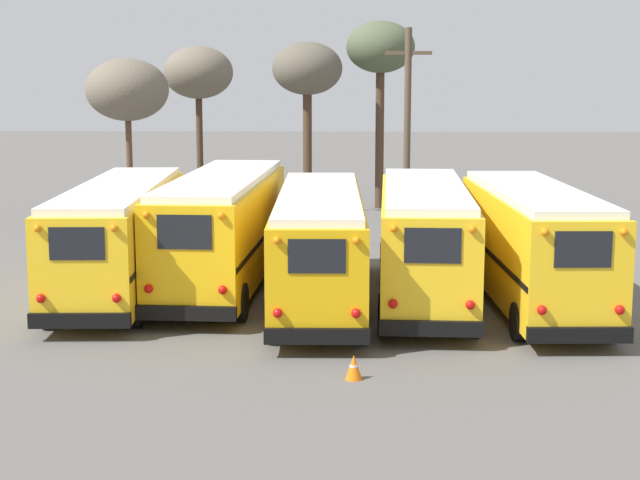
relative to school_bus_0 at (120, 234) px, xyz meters
name	(u,v)px	position (x,y,z in m)	size (l,w,h in m)	color
ground_plane	(320,297)	(5.78, -0.47, -1.71)	(160.00, 160.00, 0.00)	#5B5956
school_bus_0	(120,234)	(0.00, 0.00, 0.00)	(2.87, 10.89, 3.15)	yellow
school_bus_1	(223,227)	(2.89, 0.70, 0.10)	(3.00, 10.75, 3.35)	yellow
school_bus_2	(319,243)	(5.78, -1.15, -0.03)	(2.59, 10.98, 3.10)	#EAAA0F
school_bus_3	(424,239)	(8.67, -0.93, 0.05)	(2.80, 10.07, 3.26)	yellow
school_bus_4	(533,243)	(11.56, -1.46, 0.04)	(2.77, 9.76, 3.26)	yellow
utility_pole	(407,128)	(8.87, 10.53, 2.47)	(1.80, 0.27, 8.01)	brown
bare_tree_0	(198,74)	(-0.59, 19.64, 4.54)	(3.34, 3.34, 7.57)	#473323
bare_tree_1	(307,72)	(4.75, 16.50, 4.64)	(3.13, 3.13, 7.67)	#473323
bare_tree_2	(127,90)	(-3.19, 15.86, 3.82)	(3.67, 3.67, 6.94)	brown
bare_tree_3	(380,51)	(8.04, 17.59, 5.57)	(3.12, 3.12, 8.63)	#473323
fence_line	(326,220)	(5.78, 7.70, -0.73)	(19.62, 0.06, 1.42)	#939399
traffic_cone	(354,367)	(6.69, -8.03, -1.45)	(0.36, 0.36, 0.52)	orange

